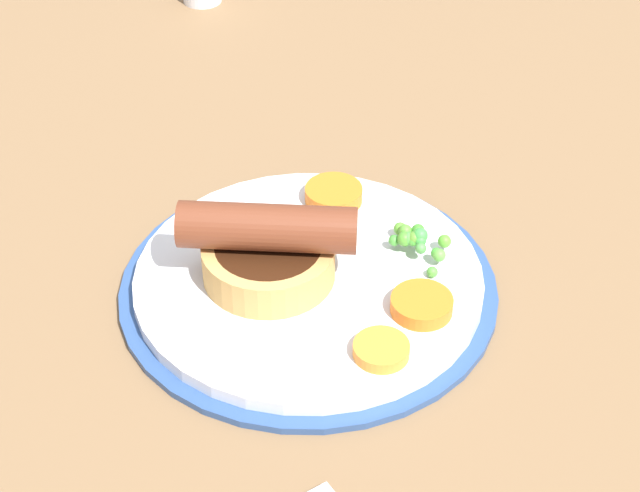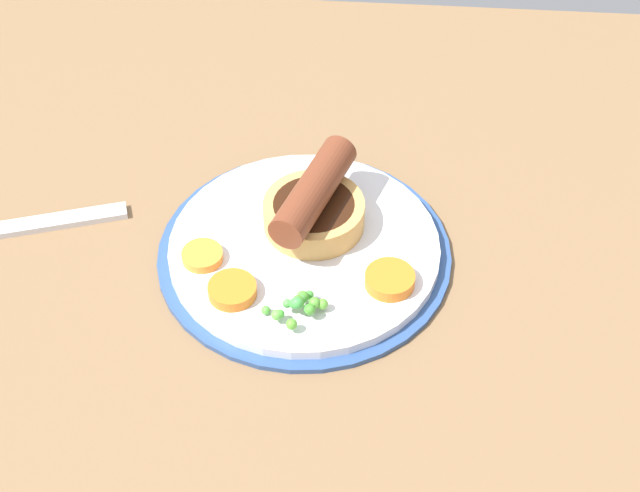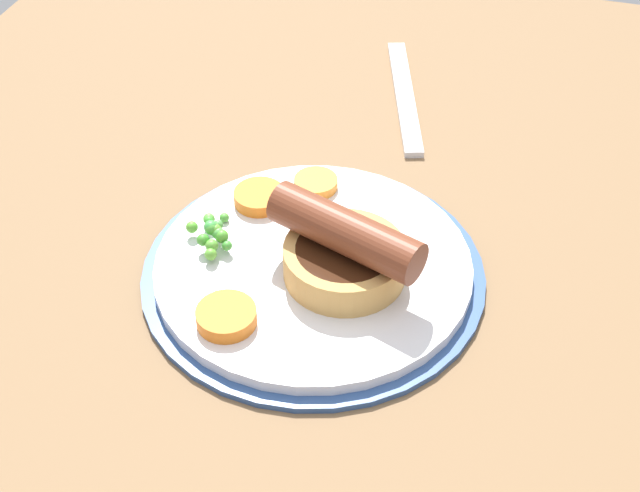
# 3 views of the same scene
# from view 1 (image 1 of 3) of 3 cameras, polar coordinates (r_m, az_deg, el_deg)

# --- Properties ---
(dining_table) EXTENTS (1.10, 0.80, 0.03)m
(dining_table) POSITION_cam_1_polar(r_m,az_deg,el_deg) (0.75, -0.18, -0.04)
(dining_table) COLOR brown
(dining_table) RESTS_ON ground
(dinner_plate) EXTENTS (0.24, 0.24, 0.01)m
(dinner_plate) POSITION_cam_1_polar(r_m,az_deg,el_deg) (0.69, -0.62, -2.06)
(dinner_plate) COLOR #2D4C84
(dinner_plate) RESTS_ON dining_table
(sausage_pudding) EXTENTS (0.08, 0.11, 0.05)m
(sausage_pudding) POSITION_cam_1_polar(r_m,az_deg,el_deg) (0.67, -2.78, -0.16)
(sausage_pudding) COLOR tan
(sausage_pudding) RESTS_ON dinner_plate
(pea_pile) EXTENTS (0.05, 0.04, 0.02)m
(pea_pile) POSITION_cam_1_polar(r_m,az_deg,el_deg) (0.70, 5.21, 0.35)
(pea_pile) COLOR green
(pea_pile) RESTS_ON dinner_plate
(carrot_slice_0) EXTENTS (0.04, 0.04, 0.01)m
(carrot_slice_0) POSITION_cam_1_polar(r_m,az_deg,el_deg) (0.63, 3.40, -5.52)
(carrot_slice_0) COLOR orange
(carrot_slice_0) RESTS_ON dinner_plate
(carrot_slice_2) EXTENTS (0.05, 0.05, 0.01)m
(carrot_slice_2) POSITION_cam_1_polar(r_m,az_deg,el_deg) (0.66, 5.44, -3.14)
(carrot_slice_2) COLOR orange
(carrot_slice_2) RESTS_ON dinner_plate
(carrot_slice_3) EXTENTS (0.05, 0.05, 0.01)m
(carrot_slice_3) POSITION_cam_1_polar(r_m,az_deg,el_deg) (0.74, 0.73, 2.77)
(carrot_slice_3) COLOR orange
(carrot_slice_3) RESTS_ON dinner_plate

